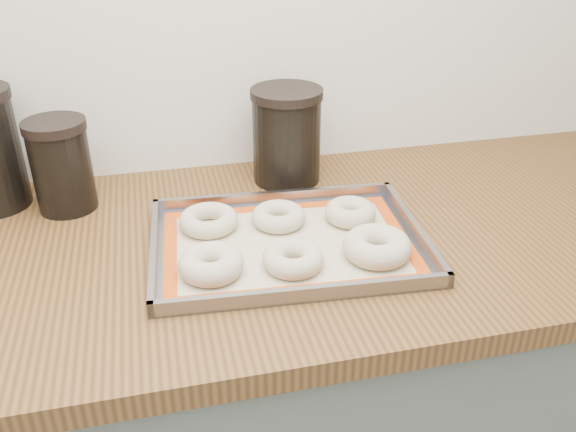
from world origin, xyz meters
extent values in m
cube|color=#566055|center=(0.00, 1.68, 0.43)|extent=(3.00, 0.65, 0.86)
cube|color=brown|center=(0.00, 1.68, 0.88)|extent=(3.06, 0.68, 0.04)
cube|color=gray|center=(0.13, 1.63, 0.90)|extent=(0.48, 0.36, 0.00)
cube|color=gray|center=(0.14, 1.79, 0.91)|extent=(0.46, 0.04, 0.02)
cube|color=gray|center=(0.12, 1.47, 0.91)|extent=(0.46, 0.04, 0.02)
cube|color=gray|center=(-0.10, 1.64, 0.91)|extent=(0.03, 0.33, 0.02)
cube|color=gray|center=(0.35, 1.61, 0.91)|extent=(0.03, 0.33, 0.02)
cube|color=#C6B793|center=(0.13, 1.63, 0.90)|extent=(0.44, 0.32, 0.00)
cube|color=#C0420C|center=(0.14, 1.76, 0.91)|extent=(0.42, 0.05, 0.00)
cube|color=#C0420C|center=(0.12, 1.49, 0.91)|extent=(0.42, 0.05, 0.00)
cube|color=#C0420C|center=(-0.07, 1.64, 0.91)|extent=(0.04, 0.25, 0.00)
cube|color=#C0420C|center=(0.33, 1.61, 0.91)|extent=(0.04, 0.25, 0.00)
torus|color=#BFB494|center=(-0.01, 1.57, 0.92)|extent=(0.10, 0.10, 0.04)
torus|color=#BFB494|center=(0.12, 1.56, 0.92)|extent=(0.11, 0.11, 0.03)
torus|color=#BFB494|center=(0.26, 1.56, 0.93)|extent=(0.12, 0.12, 0.04)
torus|color=#BFB494|center=(0.00, 1.71, 0.92)|extent=(0.11, 0.11, 0.03)
torus|color=#BFB494|center=(0.13, 1.70, 0.92)|extent=(0.13, 0.13, 0.03)
torus|color=#BFB494|center=(0.26, 1.68, 0.92)|extent=(0.10, 0.10, 0.04)
cylinder|color=black|center=(-0.25, 1.87, 0.98)|extent=(0.11, 0.11, 0.16)
cylinder|color=black|center=(-0.25, 1.87, 1.07)|extent=(0.11, 0.11, 0.02)
cylinder|color=black|center=(0.19, 1.89, 0.99)|extent=(0.14, 0.14, 0.18)
cylinder|color=black|center=(0.19, 1.89, 1.09)|extent=(0.14, 0.14, 0.02)
camera|label=1|loc=(-0.08, 0.76, 1.45)|focal=38.00mm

